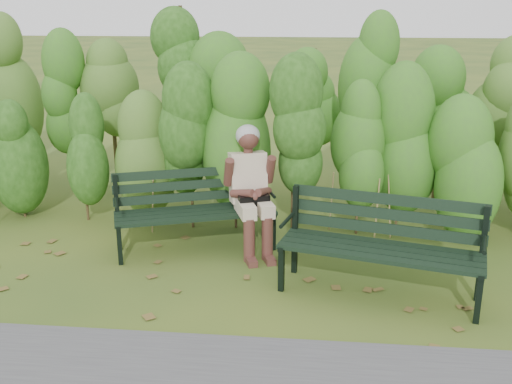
# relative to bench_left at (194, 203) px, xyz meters

# --- Properties ---
(ground) EXTENTS (80.00, 80.00, 0.00)m
(ground) POSITION_rel_bench_left_xyz_m (0.68, -0.77, -0.47)
(ground) COLOR #304B1E
(hedge_band) EXTENTS (11.04, 1.67, 2.42)m
(hedge_band) POSITION_rel_bench_left_xyz_m (0.68, 1.09, 0.79)
(hedge_band) COLOR #47381E
(hedge_band) RESTS_ON ground
(leaf_litter) EXTENTS (5.84, 2.16, 0.01)m
(leaf_litter) POSITION_rel_bench_left_xyz_m (0.75, -0.79, -0.47)
(leaf_litter) COLOR brown
(leaf_litter) RESTS_ON ground
(bench_left) EXTENTS (1.68, 1.02, 0.80)m
(bench_left) POSITION_rel_bench_left_xyz_m (0.00, 0.00, 0.00)
(bench_left) COLOR black
(bench_left) RESTS_ON ground
(bench_right) EXTENTS (1.78, 0.95, 0.85)m
(bench_right) POSITION_rel_bench_left_xyz_m (1.81, -0.83, 0.03)
(bench_right) COLOR black
(bench_right) RESTS_ON ground
(seated_woman) EXTENTS (0.59, 0.82, 1.27)m
(seated_woman) POSITION_rel_bench_left_xyz_m (0.58, 0.03, 0.23)
(seated_woman) COLOR beige
(seated_woman) RESTS_ON ground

